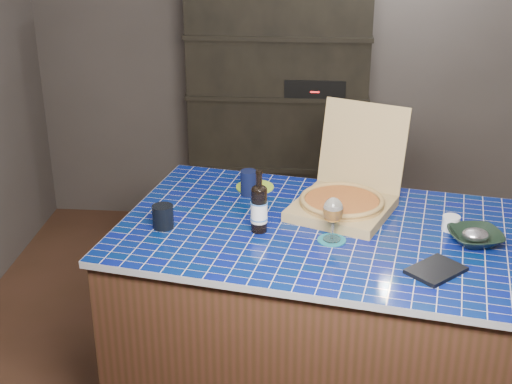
# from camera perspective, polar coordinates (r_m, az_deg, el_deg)

# --- Properties ---
(room) EXTENTS (3.50, 3.50, 3.50)m
(room) POSITION_cam_1_polar(r_m,az_deg,el_deg) (3.41, 0.51, 4.46)
(room) COLOR brown
(room) RESTS_ON ground
(shelving_unit) EXTENTS (1.20, 0.41, 1.80)m
(shelving_unit) POSITION_cam_1_polar(r_m,az_deg,el_deg) (4.97, 1.81, 6.40)
(shelving_unit) COLOR black
(shelving_unit) RESTS_ON floor
(kitchen_island) EXTENTS (1.93, 1.42, 0.96)m
(kitchen_island) POSITION_cam_1_polar(r_m,az_deg,el_deg) (3.40, 4.79, -10.17)
(kitchen_island) COLOR #4D2A1E
(kitchen_island) RESTS_ON floor
(pizza_box) EXTENTS (0.58, 0.63, 0.45)m
(pizza_box) POSITION_cam_1_polar(r_m,az_deg,el_deg) (3.31, 7.06, -0.51)
(pizza_box) COLOR tan
(pizza_box) RESTS_ON kitchen_island
(mead_bottle) EXTENTS (0.08, 0.08, 0.28)m
(mead_bottle) POSITION_cam_1_polar(r_m,az_deg,el_deg) (3.07, 0.25, -1.27)
(mead_bottle) COLOR black
(mead_bottle) RESTS_ON kitchen_island
(teal_trivet) EXTENTS (0.12, 0.12, 0.01)m
(teal_trivet) POSITION_cam_1_polar(r_m,az_deg,el_deg) (3.05, 6.08, -3.85)
(teal_trivet) COLOR #176A7A
(teal_trivet) RESTS_ON kitchen_island
(wine_glass) EXTENTS (0.09, 0.09, 0.19)m
(wine_glass) POSITION_cam_1_polar(r_m,az_deg,el_deg) (3.00, 6.18, -1.56)
(wine_glass) COLOR white
(wine_glass) RESTS_ON teal_trivet
(tumbler) EXTENTS (0.09, 0.09, 0.10)m
(tumbler) POSITION_cam_1_polar(r_m,az_deg,el_deg) (3.16, -7.45, -1.96)
(tumbler) COLOR black
(tumbler) RESTS_ON kitchen_island
(dvd_case) EXTENTS (0.26, 0.26, 0.02)m
(dvd_case) POSITION_cam_1_polar(r_m,az_deg,el_deg) (2.89, 14.20, -6.08)
(dvd_case) COLOR black
(dvd_case) RESTS_ON kitchen_island
(bowl) EXTENTS (0.26, 0.26, 0.05)m
(bowl) POSITION_cam_1_polar(r_m,az_deg,el_deg) (3.14, 17.12, -3.49)
(bowl) COLOR black
(bowl) RESTS_ON kitchen_island
(foil_contents) EXTENTS (0.11, 0.09, 0.05)m
(foil_contents) POSITION_cam_1_polar(r_m,az_deg,el_deg) (3.14, 17.15, -3.28)
(foil_contents) COLOR silver
(foil_contents) RESTS_ON bowl
(white_jar) EXTENTS (0.08, 0.08, 0.07)m
(white_jar) POSITION_cam_1_polar(r_m,az_deg,el_deg) (3.23, 15.33, -2.41)
(white_jar) COLOR silver
(white_jar) RESTS_ON kitchen_island
(navy_cup) EXTENTS (0.08, 0.08, 0.12)m
(navy_cup) POSITION_cam_1_polar(r_m,az_deg,el_deg) (3.46, -0.61, 0.75)
(navy_cup) COLOR black
(navy_cup) RESTS_ON kitchen_island
(green_trivet) EXTENTS (0.19, 0.19, 0.01)m
(green_trivet) POSITION_cam_1_polar(r_m,az_deg,el_deg) (3.56, -0.09, 0.41)
(green_trivet) COLOR #9BC72A
(green_trivet) RESTS_ON kitchen_island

